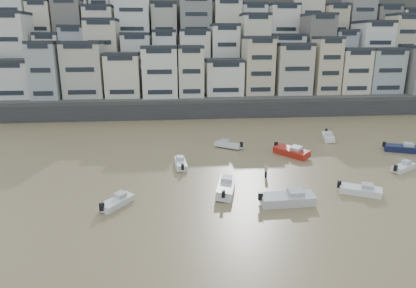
{
  "coord_description": "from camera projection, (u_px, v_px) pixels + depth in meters",
  "views": [
    {
      "loc": [
        -1.14,
        -15.98,
        17.33
      ],
      "look_at": [
        3.4,
        30.0,
        4.0
      ],
      "focal_mm": 32.0,
      "sensor_mm": 36.0,
      "label": 1
    }
  ],
  "objects": [
    {
      "name": "harbor_wall",
      "position": [
        222.0,
        110.0,
        82.8
      ],
      "size": [
        140.0,
        3.0,
        3.5
      ],
      "primitive_type": "cube",
      "color": "#38383A",
      "rests_on": "ground"
    },
    {
      "name": "hillside",
      "position": [
        220.0,
        51.0,
        118.22
      ],
      "size": [
        141.04,
        66.0,
        50.0
      ],
      "color": "#4C4C47",
      "rests_on": "ground"
    },
    {
      "name": "boat_a",
      "position": [
        288.0,
        197.0,
        39.56
      ],
      "size": [
        6.43,
        2.31,
        1.73
      ],
      "primitive_type": null,
      "rotation": [
        0.0,
        0.0,
        0.04
      ],
      "color": "silver",
      "rests_on": "ground"
    },
    {
      "name": "boat_b",
      "position": [
        361.0,
        189.0,
        42.26
      ],
      "size": [
        5.12,
        3.71,
        1.34
      ],
      "primitive_type": null,
      "rotation": [
        0.0,
        0.0,
        -0.48
      ],
      "color": "white",
      "rests_on": "ground"
    },
    {
      "name": "boat_c",
      "position": [
        226.0,
        186.0,
        42.76
      ],
      "size": [
        3.44,
        6.54,
        1.7
      ],
      "primitive_type": null,
      "rotation": [
        0.0,
        0.0,
        1.33
      ],
      "color": "silver",
      "rests_on": "ground"
    },
    {
      "name": "boat_d",
      "position": [
        404.0,
        166.0,
        49.98
      ],
      "size": [
        4.65,
        3.59,
        1.24
      ],
      "primitive_type": null,
      "rotation": [
        0.0,
        0.0,
        0.54
      ],
      "color": "white",
      "rests_on": "ground"
    },
    {
      "name": "boat_e",
      "position": [
        291.0,
        151.0,
        55.99
      ],
      "size": [
        5.3,
        6.21,
        1.69
      ],
      "primitive_type": null,
      "rotation": [
        0.0,
        0.0,
        -0.94
      ],
      "color": "#A01D13",
      "rests_on": "ground"
    },
    {
      "name": "boat_f",
      "position": [
        181.0,
        162.0,
        51.25
      ],
      "size": [
        1.99,
        5.02,
        1.34
      ],
      "primitive_type": null,
      "rotation": [
        0.0,
        0.0,
        1.65
      ],
      "color": "silver",
      "rests_on": "ground"
    },
    {
      "name": "boat_g",
      "position": [
        402.0,
        147.0,
        58.08
      ],
      "size": [
        5.95,
        3.95,
        1.55
      ],
      "primitive_type": null,
      "rotation": [
        0.0,
        0.0,
        -0.41
      ],
      "color": "#13193E",
      "rests_on": "ground"
    },
    {
      "name": "boat_h",
      "position": [
        228.0,
        144.0,
        60.17
      ],
      "size": [
        4.92,
        4.05,
        1.33
      ],
      "primitive_type": null,
      "rotation": [
        0.0,
        0.0,
        2.55
      ],
      "color": "silver",
      "rests_on": "ground"
    },
    {
      "name": "boat_i",
      "position": [
        328.0,
        136.0,
        64.8
      ],
      "size": [
        3.15,
        5.73,
        1.49
      ],
      "primitive_type": null,
      "rotation": [
        0.0,
        0.0,
        -1.84
      ],
      "color": "white",
      "rests_on": "ground"
    },
    {
      "name": "boat_j",
      "position": [
        117.0,
        201.0,
        39.29
      ],
      "size": [
        3.82,
        4.57,
        1.24
      ],
      "primitive_type": null,
      "rotation": [
        0.0,
        0.0,
        0.96
      ],
      "color": "white",
      "rests_on": "ground"
    },
    {
      "name": "person_pink",
      "position": [
        266.0,
        171.0,
        47.48
      ],
      "size": [
        0.44,
        0.44,
        1.74
      ],
      "primitive_type": null,
      "color": "tan",
      "rests_on": "ground"
    }
  ]
}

